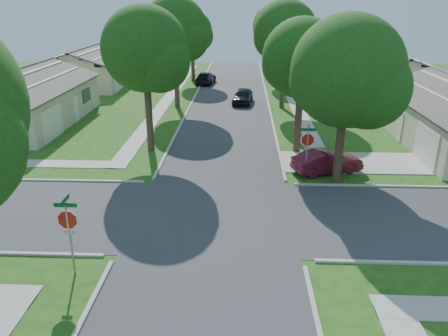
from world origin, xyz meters
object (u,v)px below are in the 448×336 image
house_ne_far (385,77)px  tree_w_mid (175,32)px  tree_w_far (192,33)px  car_driveway (327,161)px  tree_w_near (146,53)px  tree_ne_corner (348,77)px  stop_sign_ne (307,142)px  tree_e_far (275,29)px  stop_sign_sw (68,223)px  car_curb_east (243,96)px  house_nw_near (21,104)px  house_nw_far (92,70)px  tree_e_mid (286,35)px  car_curb_west (206,78)px  tree_e_near (303,62)px

house_ne_far → tree_w_mid: bearing=-158.8°
tree_w_far → car_driveway: 30.82m
tree_w_near → tree_ne_corner: bearing=-23.6°
stop_sign_ne → house_ne_far: (11.29, 24.30, -0.51)m
tree_e_far → car_driveway: tree_e_far is taller
stop_sign_sw → car_curb_east: stop_sign_sw is taller
tree_e_far → house_nw_near: bearing=-137.5°
tree_w_near → house_nw_near: (-11.35, 5.99, -4.60)m
tree_e_far → house_nw_far: 21.31m
car_driveway → car_curb_east: 17.75m
tree_w_near → tree_w_mid: size_ratio=0.94×
stop_sign_ne → car_driveway: 2.06m
stop_sign_ne → car_driveway: stop_sign_ne is taller
tree_e_mid → car_driveway: (1.24, -15.51, -5.60)m
tree_e_far → tree_w_far: 9.42m
tree_w_near → car_driveway: 12.47m
car_curb_west → car_driveway: bearing=114.4°
stop_sign_sw → tree_w_near: size_ratio=0.33×
tree_w_near → house_ne_far: tree_w_near is taller
house_ne_far → house_nw_far: same height
tree_ne_corner → house_nw_far: tree_ne_corner is taller
stop_sign_sw → tree_w_far: 38.86m
stop_sign_ne → house_nw_near: bearing=153.5°
house_ne_far → house_nw_near: size_ratio=1.00×
tree_e_near → car_curb_east: 14.89m
tree_w_near → house_nw_far: (-11.35, 22.99, -4.60)m
car_curb_east → car_driveway: bearing=-67.1°
tree_w_mid → house_nw_far: tree_w_mid is taller
stop_sign_sw → house_nw_near: 22.71m
tree_w_far → car_curb_west: (1.57, -1.55, -4.85)m
tree_e_near → car_curb_east: (-3.55, 13.59, -4.95)m
stop_sign_ne → car_curb_east: stop_sign_ne is taller
house_nw_far → car_curb_east: (17.19, -9.40, -0.82)m
car_curb_west → tree_ne_corner: bearing=114.3°
stop_sign_ne → house_nw_far: 34.26m
house_nw_far → car_curb_east: house_nw_far is taller
tree_e_mid → tree_e_far: bearing=90.0°
tree_w_mid → car_curb_west: size_ratio=2.10×
stop_sign_sw → tree_e_far: bearing=76.3°
house_nw_near → car_curb_west: size_ratio=2.99×
house_nw_near → car_curb_west: house_nw_near is taller
tree_w_far → house_nw_near: (-11.34, -19.01, -3.99)m
tree_w_mid → tree_ne_corner: 20.10m
tree_e_near → house_ne_far: 23.30m
stop_sign_sw → car_driveway: 14.85m
tree_w_near → car_curb_west: (1.56, 23.45, -5.46)m
tree_e_mid → house_nw_near: (-20.75, -6.01, -4.74)m
tree_e_near → house_nw_far: tree_e_near is taller
tree_w_near → tree_w_mid: bearing=90.0°
tree_w_far → tree_ne_corner: 31.77m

